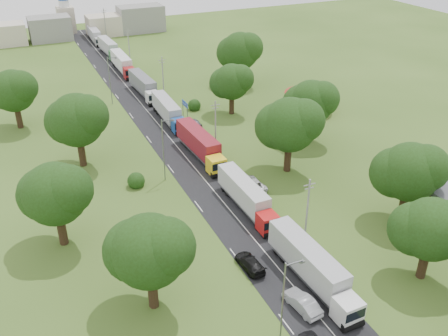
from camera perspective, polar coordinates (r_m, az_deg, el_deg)
ground at (r=66.55m, az=1.89°, el=-6.27°), size 260.00×260.00×0.00m
road at (r=82.37m, az=-4.19°, el=1.00°), size 8.00×200.00×0.04m
info_sign at (r=95.60m, az=-4.49°, el=6.98°), size 0.12×3.10×4.10m
pole_1 at (r=61.30m, az=9.49°, el=-4.80°), size 1.60×0.24×9.00m
pole_2 at (r=83.00m, az=-0.98°, el=4.88°), size 1.60×0.24×9.00m
pole_3 at (r=107.65m, az=-6.99°, el=10.30°), size 1.60×0.24×9.00m
pole_4 at (r=133.63m, az=-10.82°, el=13.61°), size 1.60×0.24×9.00m
pole_5 at (r=160.29m, az=-13.44°, el=15.80°), size 1.60×0.24×9.00m
lamp_0 at (r=47.43m, az=6.90°, el=-14.85°), size 2.03×0.22×10.00m
lamp_1 at (r=74.15m, az=-6.85°, el=2.39°), size 2.03×0.22×10.00m
lamp_2 at (r=105.82m, az=-12.86°, el=9.97°), size 2.03×0.22×10.00m
tree_2 at (r=58.49m, az=22.53°, el=-6.39°), size 8.00×8.00×10.10m
tree_3 at (r=67.83m, az=20.39°, el=-0.36°), size 8.80×8.80×11.07m
tree_4 at (r=76.12m, az=7.47°, el=4.97°), size 9.60×9.60×12.05m
tree_5 at (r=87.15m, az=9.86°, el=7.44°), size 8.80×8.80×11.07m
tree_6 at (r=97.98m, az=0.86°, el=9.85°), size 8.00×8.00×10.10m
tree_7 at (r=114.30m, az=1.80°, el=13.24°), size 9.60×9.60×12.05m
tree_10 at (r=50.59m, az=-8.60°, el=-9.27°), size 8.80×8.80×11.07m
tree_11 at (r=62.24m, az=-18.77°, el=-2.75°), size 8.80×8.80×11.07m
tree_12 at (r=80.41m, az=-16.50°, el=5.32°), size 9.60×9.60×12.05m
tree_13 at (r=98.97m, az=-22.97°, el=8.15°), size 8.80×8.80×11.07m
house_cream at (r=101.80m, az=9.86°, el=8.40°), size 10.08×10.08×5.80m
distant_town at (r=164.54m, az=-15.47°, el=15.45°), size 52.00×8.00×8.00m
church at (r=171.28m, az=-17.65°, el=16.30°), size 5.00×5.00×12.30m
truck_0 at (r=56.74m, az=10.04°, el=-11.02°), size 3.04×15.26×4.22m
truck_1 at (r=68.30m, az=2.57°, el=-3.19°), size 2.61×14.24×3.94m
truck_2 at (r=82.05m, az=-2.72°, el=2.69°), size 3.22×15.38×4.25m
truck_3 at (r=96.39m, az=-6.41°, el=6.51°), size 2.72×14.40×3.99m
truck_4 at (r=110.76m, az=-9.15°, el=9.29°), size 3.11×14.65×4.05m
truck_5 at (r=127.44m, az=-11.54°, el=11.65°), size 2.56×14.88×4.13m
truck_6 at (r=142.69m, az=-13.04°, el=13.26°), size 3.04×14.36×3.97m
truck_7 at (r=157.94m, az=-14.55°, el=14.48°), size 2.53×13.46×3.73m
car_lane_mid at (r=54.40m, az=8.93°, el=-14.98°), size 2.32×5.09×1.62m
car_lane_rear at (r=58.85m, az=2.99°, el=-10.79°), size 2.23×4.97×1.41m
car_verge_near at (r=73.79m, az=3.25°, el=-1.81°), size 2.75×5.55×1.51m
car_verge_far at (r=94.19m, az=-3.50°, el=5.19°), size 2.31×4.55×1.48m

